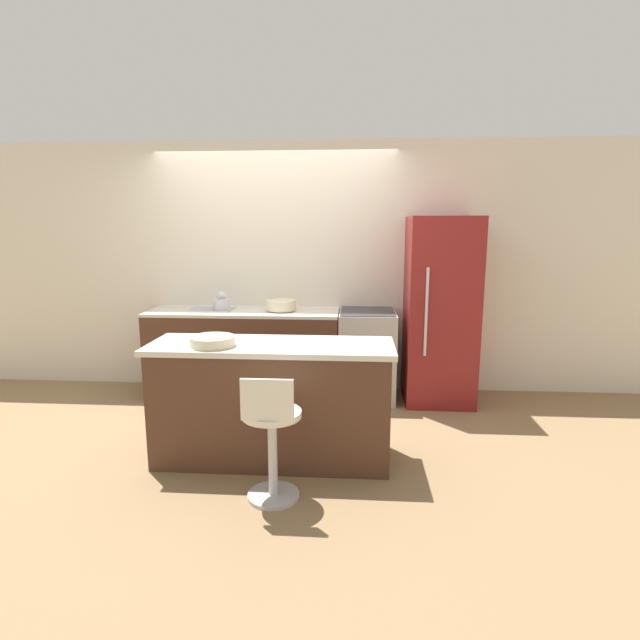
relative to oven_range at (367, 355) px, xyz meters
name	(u,v)px	position (x,y,z in m)	size (l,w,h in m)	color
ground_plane	(268,406)	(-0.97, -0.33, -0.45)	(14.00, 14.00, 0.00)	#8E704C
wall_back	(277,268)	(-0.97, 0.34, 0.85)	(8.00, 0.06, 2.60)	silver
back_counter	(245,353)	(-1.26, 0.00, 0.00)	(1.94, 0.63, 0.90)	#4C2D1E
kitchen_island	(272,402)	(-0.73, -1.43, 0.00)	(1.79, 0.61, 0.90)	#4C2D1E
oven_range	(367,355)	(0.00, 0.00, 0.00)	(0.56, 0.64, 0.90)	#B7B2A8
refrigerator	(440,311)	(0.71, -0.02, 0.47)	(0.66, 0.69, 1.83)	maroon
stool_chair	(272,437)	(-0.64, -2.01, -0.03)	(0.38, 0.38, 0.85)	#B7B7BC
kettle	(222,302)	(-1.48, -0.01, 0.53)	(0.17, 0.17, 0.19)	silver
mixing_bowl	(281,305)	(-0.87, -0.01, 0.50)	(0.29, 0.29, 0.10)	beige
fruit_bowl	(213,341)	(-1.14, -1.54, 0.48)	(0.32, 0.32, 0.07)	beige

